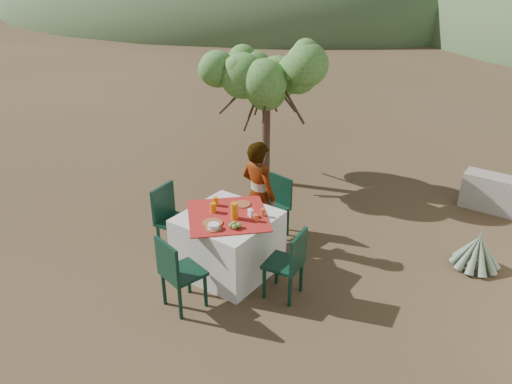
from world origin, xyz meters
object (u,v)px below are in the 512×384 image
chair_far (275,204)px  person (258,195)px  chair_near (177,271)px  juice_pitcher (235,211)px  shrub_tree (272,85)px  chair_left (171,217)px  table (228,243)px  chair_right (289,261)px  agave (477,252)px

chair_far → person: person is taller
chair_near → person: 1.64m
person → juice_pitcher: person is taller
chair_near → shrub_tree: 3.75m
chair_left → juice_pitcher: bearing=-92.3°
chair_left → juice_pitcher: size_ratio=4.61×
chair_near → person: person is taller
table → chair_right: size_ratio=1.54×
chair_left → chair_right: size_ratio=1.08×
person → agave: bearing=-148.4°
person → chair_near: bearing=100.6°
table → chair_far: chair_far is taller
chair_near → shrub_tree: bearing=-58.8°
chair_far → juice_pitcher: size_ratio=4.27×
chair_far → juice_pitcher: (0.14, -1.07, 0.39)m
chair_right → shrub_tree: size_ratio=0.40×
agave → chair_left: bearing=-150.0°
table → chair_far: (-0.02, 1.05, 0.09)m
chair_left → shrub_tree: size_ratio=0.43×
chair_left → chair_right: 1.75m
chair_far → shrub_tree: bearing=134.7°
shrub_tree → juice_pitcher: size_ratio=10.69×
chair_far → table: bearing=-80.2°
person → agave: 2.81m
agave → chair_right: bearing=-130.3°
table → chair_near: (0.03, -0.91, 0.11)m
chair_left → agave: bearing=-66.8°
chair_left → person: person is taller
table → juice_pitcher: bearing=-6.8°
chair_right → juice_pitcher: (-0.77, 0.01, 0.39)m
shrub_tree → juice_pitcher: 2.87m
shrub_tree → agave: 3.87m
chair_left → juice_pitcher: (0.98, 0.08, 0.35)m
chair_right → agave: bearing=132.3°
chair_near → agave: (2.45, 2.74, -0.27)m
juice_pitcher → person: bearing=103.6°
chair_left → juice_pitcher: 1.04m
chair_far → chair_right: size_ratio=1.00×
chair_far → shrub_tree: size_ratio=0.40×
table → chair_left: chair_left is taller
agave → shrub_tree: bearing=169.6°
chair_right → shrub_tree: bearing=-149.6°
agave → juice_pitcher: 3.06m
table → shrub_tree: (-1.05, 2.48, 1.29)m
person → shrub_tree: bearing=-52.9°
agave → juice_pitcher: bearing=-141.9°
table → juice_pitcher: size_ratio=6.57×
chair_near → chair_right: 1.23m
chair_far → chair_right: (0.91, -1.08, 0.00)m
chair_near → chair_left: 1.21m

